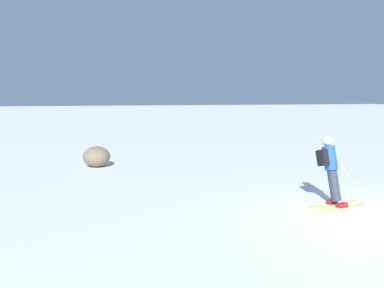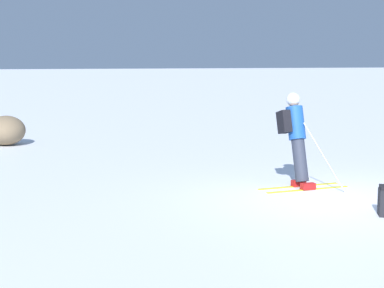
{
  "view_description": "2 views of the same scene",
  "coord_description": "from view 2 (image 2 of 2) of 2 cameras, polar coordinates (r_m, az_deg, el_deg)",
  "views": [
    {
      "loc": [
        -6.9,
        7.02,
        2.9
      ],
      "look_at": [
        1.89,
        3.9,
        1.76
      ],
      "focal_mm": 35.0,
      "sensor_mm": 36.0,
      "label": 1
    },
    {
      "loc": [
        -10.23,
        5.64,
        2.54
      ],
      "look_at": [
        0.06,
        2.6,
        1.11
      ],
      "focal_mm": 60.0,
      "sensor_mm": 36.0,
      "label": 2
    }
  ],
  "objects": [
    {
      "name": "ground_plane",
      "position": [
        11.96,
        12.15,
        -4.85
      ],
      "size": [
        300.0,
        300.0,
        0.0
      ],
      "primitive_type": "plane",
      "color": "white"
    },
    {
      "name": "skier",
      "position": [
        12.95,
        9.22,
        0.91
      ],
      "size": [
        1.29,
        1.83,
        1.9
      ],
      "rotation": [
        0.0,
        0.0,
        0.08
      ],
      "color": "yellow",
      "rests_on": "ground"
    },
    {
      "name": "exposed_boulder_0",
      "position": [
        19.71,
        -16.21,
        1.17
      ],
      "size": [
        1.34,
        1.14,
        0.87
      ],
      "primitive_type": "ellipsoid",
      "color": "#7A664C",
      "rests_on": "ground"
    }
  ]
}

